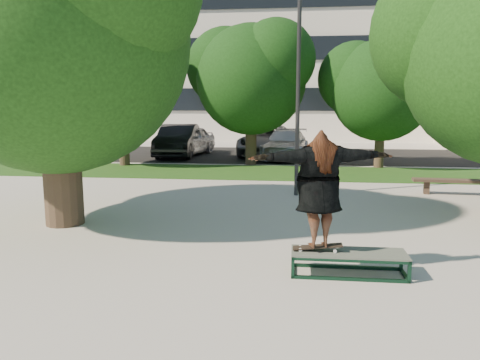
# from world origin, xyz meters

# --- Properties ---
(ground) EXTENTS (120.00, 120.00, 0.00)m
(ground) POSITION_xyz_m (0.00, 0.00, 0.00)
(ground) COLOR #ADA69F
(ground) RESTS_ON ground
(grass_strip) EXTENTS (30.00, 4.00, 0.02)m
(grass_strip) POSITION_xyz_m (1.00, 9.50, 0.01)
(grass_strip) COLOR #184A15
(grass_strip) RESTS_ON ground
(asphalt_strip) EXTENTS (40.00, 8.00, 0.01)m
(asphalt_strip) POSITION_xyz_m (0.00, 16.00, 0.01)
(asphalt_strip) COLOR black
(asphalt_strip) RESTS_ON ground
(tree_left) EXTENTS (6.96, 5.95, 7.12)m
(tree_left) POSITION_xyz_m (-4.29, 1.09, 4.42)
(tree_left) COLOR #38281E
(tree_left) RESTS_ON ground
(bg_tree_left) EXTENTS (5.28, 4.51, 5.77)m
(bg_tree_left) POSITION_xyz_m (-6.57, 11.07, 3.73)
(bg_tree_left) COLOR #38281E
(bg_tree_left) RESTS_ON ground
(bg_tree_mid) EXTENTS (5.76, 4.92, 6.24)m
(bg_tree_mid) POSITION_xyz_m (-1.08, 12.08, 4.02)
(bg_tree_mid) COLOR #38281E
(bg_tree_mid) RESTS_ON ground
(bg_tree_right) EXTENTS (5.04, 4.31, 5.43)m
(bg_tree_right) POSITION_xyz_m (4.43, 11.57, 3.49)
(bg_tree_right) COLOR #38281E
(bg_tree_right) RESTS_ON ground
(lamppost) EXTENTS (0.25, 0.15, 6.11)m
(lamppost) POSITION_xyz_m (1.00, 5.00, 3.15)
(lamppost) COLOR #2D2D30
(lamppost) RESTS_ON ground
(office_building) EXTENTS (30.00, 14.12, 16.00)m
(office_building) POSITION_xyz_m (-2.00, 31.98, 8.00)
(office_building) COLOR silver
(office_building) RESTS_ON ground
(grind_box) EXTENTS (1.80, 0.60, 0.38)m
(grind_box) POSITION_xyz_m (1.80, -1.51, 0.19)
(grind_box) COLOR black
(grind_box) RESTS_ON ground
(skater_rig) EXTENTS (2.35, 1.16, 1.92)m
(skater_rig) POSITION_xyz_m (1.31, -1.51, 1.37)
(skater_rig) COLOR white
(skater_rig) RESTS_ON grind_box
(bench) EXTENTS (3.09, 0.63, 0.47)m
(bench) POSITION_xyz_m (6.03, 5.55, 0.39)
(bench) COLOR #453529
(bench) RESTS_ON ground
(car_silver_a) EXTENTS (2.71, 4.84, 1.55)m
(car_silver_a) POSITION_xyz_m (-4.72, 15.31, 0.78)
(car_silver_a) COLOR silver
(car_silver_a) RESTS_ON asphalt_strip
(car_dark) EXTENTS (2.05, 5.09, 1.64)m
(car_dark) POSITION_xyz_m (-5.00, 14.78, 0.82)
(car_dark) COLOR black
(car_dark) RESTS_ON asphalt_strip
(car_grey) EXTENTS (3.23, 5.87, 1.56)m
(car_grey) POSITION_xyz_m (-0.38, 15.71, 0.78)
(car_grey) COLOR #5E5E63
(car_grey) RESTS_ON asphalt_strip
(car_silver_b) EXTENTS (2.48, 5.08, 1.42)m
(car_silver_b) POSITION_xyz_m (0.50, 14.51, 0.71)
(car_silver_b) COLOR #B2B2B7
(car_silver_b) RESTS_ON asphalt_strip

